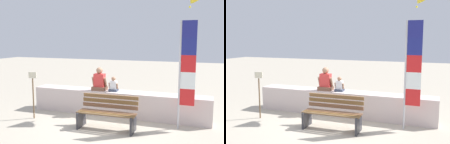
# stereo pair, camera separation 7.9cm
# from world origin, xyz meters

# --- Properties ---
(ground_plane) EXTENTS (40.00, 40.00, 0.00)m
(ground_plane) POSITION_xyz_m (0.00, 0.00, 0.00)
(ground_plane) COLOR #AFA491
(seawall_ledge) EXTENTS (5.63, 0.60, 0.77)m
(seawall_ledge) POSITION_xyz_m (0.00, 0.87, 0.38)
(seawall_ledge) COLOR beige
(seawall_ledge) RESTS_ON ground
(park_bench) EXTENTS (1.60, 0.65, 0.88)m
(park_bench) POSITION_xyz_m (0.16, -0.38, 0.42)
(park_bench) COLOR brown
(park_bench) RESTS_ON ground
(person_adult) EXTENTS (0.48, 0.36, 0.74)m
(person_adult) POSITION_xyz_m (-0.57, 0.83, 1.05)
(person_adult) COLOR brown
(person_adult) RESTS_ON seawall_ledge
(person_child) EXTENTS (0.30, 0.22, 0.46)m
(person_child) POSITION_xyz_m (-0.11, 0.83, 0.95)
(person_child) COLOR #333E53
(person_child) RESTS_ON seawall_ledge
(flag_banner) EXTENTS (0.42, 0.05, 2.87)m
(flag_banner) POSITION_xyz_m (2.08, 0.27, 1.65)
(flag_banner) COLOR #B7B7BC
(flag_banner) RESTS_ON ground
(sign_post) EXTENTS (0.24, 0.07, 1.42)m
(sign_post) POSITION_xyz_m (-2.26, -0.31, 0.83)
(sign_post) COLOR brown
(sign_post) RESTS_ON ground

